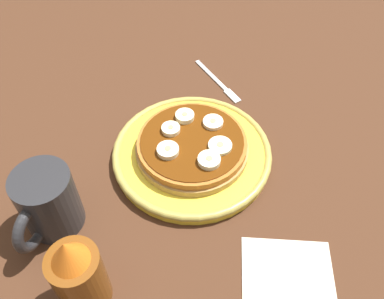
# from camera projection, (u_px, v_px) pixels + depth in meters

# --- Properties ---
(ground_plane) EXTENTS (1.40, 1.40, 0.03)m
(ground_plane) POSITION_uv_depth(u_px,v_px,m) (192.00, 164.00, 0.63)
(ground_plane) COLOR #422616
(plate) EXTENTS (0.23, 0.23, 0.02)m
(plate) POSITION_uv_depth(u_px,v_px,m) (192.00, 153.00, 0.61)
(plate) COLOR yellow
(plate) RESTS_ON ground_plane
(pancake_stack) EXTENTS (0.16, 0.16, 0.02)m
(pancake_stack) POSITION_uv_depth(u_px,v_px,m) (193.00, 147.00, 0.60)
(pancake_stack) COLOR #AB8244
(pancake_stack) RESTS_ON plate
(banana_slice_0) EXTENTS (0.03, 0.03, 0.01)m
(banana_slice_0) POSITION_uv_depth(u_px,v_px,m) (171.00, 129.00, 0.60)
(banana_slice_0) COLOR #F5E5B6
(banana_slice_0) RESTS_ON pancake_stack
(banana_slice_1) EXTENTS (0.03, 0.03, 0.01)m
(banana_slice_1) POSITION_uv_depth(u_px,v_px,m) (209.00, 160.00, 0.56)
(banana_slice_1) COLOR #F2F1C5
(banana_slice_1) RESTS_ON pancake_stack
(banana_slice_2) EXTENTS (0.03, 0.03, 0.01)m
(banana_slice_2) POSITION_uv_depth(u_px,v_px,m) (168.00, 151.00, 0.57)
(banana_slice_2) COLOR #F7ECC0
(banana_slice_2) RESTS_ON pancake_stack
(banana_slice_3) EXTENTS (0.03, 0.03, 0.01)m
(banana_slice_3) POSITION_uv_depth(u_px,v_px,m) (220.00, 147.00, 0.58)
(banana_slice_3) COLOR #EDF2BA
(banana_slice_3) RESTS_ON pancake_stack
(banana_slice_4) EXTENTS (0.03, 0.03, 0.01)m
(banana_slice_4) POSITION_uv_depth(u_px,v_px,m) (213.00, 123.00, 0.61)
(banana_slice_4) COLOR #FEE5B6
(banana_slice_4) RESTS_ON pancake_stack
(banana_slice_5) EXTENTS (0.03, 0.03, 0.01)m
(banana_slice_5) POSITION_uv_depth(u_px,v_px,m) (185.00, 116.00, 0.62)
(banana_slice_5) COLOR #F0EAB6
(banana_slice_5) RESTS_ON pancake_stack
(coffee_mug) EXTENTS (0.11, 0.07, 0.09)m
(coffee_mug) POSITION_uv_depth(u_px,v_px,m) (47.00, 203.00, 0.51)
(coffee_mug) COLOR #262628
(coffee_mug) RESTS_ON ground_plane
(napkin) EXTENTS (0.13, 0.13, 0.00)m
(napkin) POSITION_uv_depth(u_px,v_px,m) (288.00, 281.00, 0.49)
(napkin) COLOR beige
(napkin) RESTS_ON ground_plane
(fork) EXTENTS (0.09, 0.11, 0.01)m
(fork) POSITION_uv_depth(u_px,v_px,m) (219.00, 83.00, 0.73)
(fork) COLOR silver
(fork) RESTS_ON ground_plane
(syrup_bottle) EXTENTS (0.06, 0.06, 0.13)m
(syrup_bottle) POSITION_uv_depth(u_px,v_px,m) (78.00, 275.00, 0.44)
(syrup_bottle) COLOR brown
(syrup_bottle) RESTS_ON ground_plane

